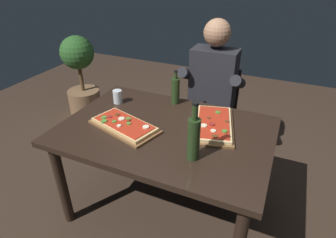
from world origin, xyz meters
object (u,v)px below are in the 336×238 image
(dining_table, at_px, (165,141))
(oil_bottle_amber, at_px, (175,90))
(diner_chair, at_px, (213,110))
(seated_diner, at_px, (211,90))
(wine_bottle_dark, at_px, (194,137))
(pizza_rectangular_left, at_px, (213,124))
(potted_plant_corner, at_px, (81,74))
(tumbler_near_camera, at_px, (118,97))
(pizza_rectangular_front, at_px, (124,125))

(dining_table, height_order, oil_bottle_amber, oil_bottle_amber)
(dining_table, bearing_deg, diner_chair, 83.15)
(diner_chair, relative_size, seated_diner, 0.65)
(wine_bottle_dark, bearing_deg, diner_chair, 99.08)
(pizza_rectangular_left, xyz_separation_m, seated_diner, (-0.18, 0.58, -0.02))
(oil_bottle_amber, height_order, diner_chair, oil_bottle_amber)
(oil_bottle_amber, distance_m, seated_diner, 0.41)
(seated_diner, relative_size, potted_plant_corner, 1.37)
(dining_table, height_order, pizza_rectangular_left, pizza_rectangular_left)
(seated_diner, bearing_deg, wine_bottle_dark, -79.80)
(dining_table, distance_m, wine_bottle_dark, 0.42)
(oil_bottle_amber, bearing_deg, seated_diner, 61.52)
(seated_diner, bearing_deg, diner_chair, 90.00)
(dining_table, height_order, tumbler_near_camera, tumbler_near_camera)
(pizza_rectangular_front, height_order, diner_chair, diner_chair)
(oil_bottle_amber, xyz_separation_m, diner_chair, (0.19, 0.47, -0.36))
(seated_diner, distance_m, potted_plant_corner, 1.77)
(wine_bottle_dark, xyz_separation_m, potted_plant_corner, (-1.89, 1.28, -0.38))
(pizza_rectangular_left, xyz_separation_m, potted_plant_corner, (-1.90, 0.90, -0.26))
(wine_bottle_dark, xyz_separation_m, seated_diner, (-0.17, 0.96, -0.14))
(potted_plant_corner, bearing_deg, dining_table, -33.33)
(pizza_rectangular_left, height_order, oil_bottle_amber, oil_bottle_amber)
(seated_diner, bearing_deg, oil_bottle_amber, -118.48)
(dining_table, relative_size, pizza_rectangular_left, 2.55)
(wine_bottle_dark, relative_size, oil_bottle_amber, 1.32)
(pizza_rectangular_front, bearing_deg, pizza_rectangular_left, 25.44)
(tumbler_near_camera, distance_m, diner_chair, 0.94)
(wine_bottle_dark, xyz_separation_m, tumbler_near_camera, (-0.78, 0.43, -0.10))
(seated_diner, bearing_deg, potted_plant_corner, 169.21)
(wine_bottle_dark, height_order, oil_bottle_amber, wine_bottle_dark)
(dining_table, height_order, diner_chair, diner_chair)
(tumbler_near_camera, bearing_deg, pizza_rectangular_front, -51.11)
(dining_table, relative_size, wine_bottle_dark, 3.94)
(diner_chair, height_order, potted_plant_corner, potted_plant_corner)
(pizza_rectangular_front, bearing_deg, seated_diner, 66.69)
(wine_bottle_dark, distance_m, diner_chair, 1.16)
(pizza_rectangular_left, relative_size, tumbler_near_camera, 5.24)
(dining_table, height_order, pizza_rectangular_front, pizza_rectangular_front)
(pizza_rectangular_front, xyz_separation_m, oil_bottle_amber, (0.17, 0.48, 0.09))
(dining_table, bearing_deg, wine_bottle_dark, -38.72)
(pizza_rectangular_front, xyz_separation_m, wine_bottle_dark, (0.53, -0.12, 0.12))
(pizza_rectangular_left, relative_size, wine_bottle_dark, 1.55)
(pizza_rectangular_left, relative_size, seated_diner, 0.41)
(wine_bottle_dark, relative_size, diner_chair, 0.41)
(tumbler_near_camera, bearing_deg, pizza_rectangular_left, -3.26)
(diner_chair, bearing_deg, potted_plant_corner, 173.11)
(oil_bottle_amber, distance_m, tumbler_near_camera, 0.46)
(wine_bottle_dark, height_order, diner_chair, wine_bottle_dark)
(seated_diner, bearing_deg, pizza_rectangular_front, -113.31)
(potted_plant_corner, bearing_deg, pizza_rectangular_left, -25.38)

